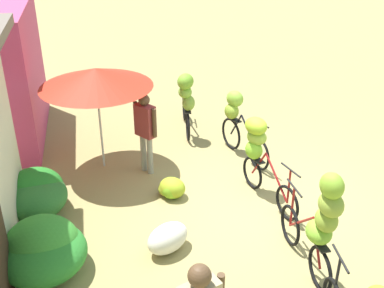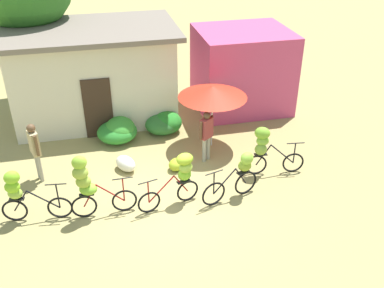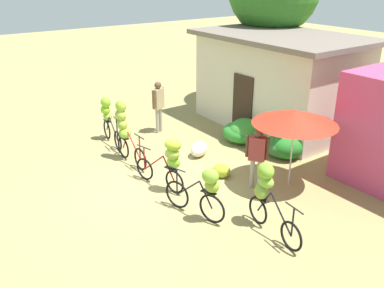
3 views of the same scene
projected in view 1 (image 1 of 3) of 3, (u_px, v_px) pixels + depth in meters
name	position (u px, v px, depth m)	size (l,w,h in m)	color
ground_plane	(258.00, 203.00, 8.31)	(60.00, 60.00, 0.00)	#968852
hedge_bush_front_left	(43.00, 253.00, 6.65)	(1.28, 1.22, 0.64)	#2A7C2B
hedge_bush_front_right	(42.00, 244.00, 6.70)	(0.98, 1.05, 0.79)	#368B2F
hedge_bush_mid	(36.00, 197.00, 7.93)	(1.15, 1.03, 0.62)	#2B6A2C
hedge_bush_by_door	(35.00, 189.00, 8.06)	(0.95, 0.95, 0.70)	#247825
market_umbrella	(96.00, 78.00, 8.62)	(2.08, 2.08, 2.02)	beige
bicycle_near_pile	(321.00, 220.00, 6.22)	(1.62, 0.44, 1.77)	black
bicycle_center_loaded	(259.00, 150.00, 8.22)	(1.64, 0.58, 1.42)	black
bicycle_by_shop	(238.00, 121.00, 9.61)	(1.62, 0.57, 1.30)	black
bicycle_rightmost	(186.00, 98.00, 10.30)	(1.69, 0.48, 1.47)	black
banana_pile_on_ground	(172.00, 188.00, 8.43)	(0.64, 0.63, 0.36)	#7DB524
produce_sack	(168.00, 238.00, 7.11)	(0.70, 0.44, 0.44)	silver
person_bystander	(145.00, 126.00, 8.83)	(0.48, 0.40, 1.59)	gray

